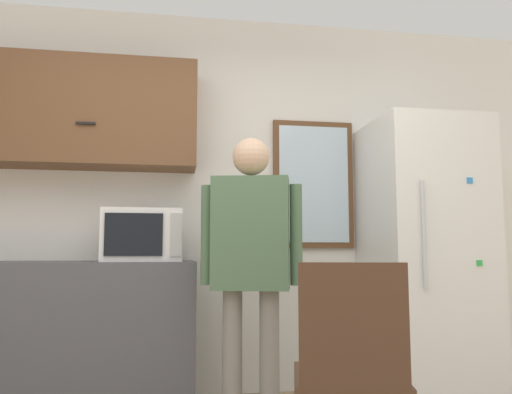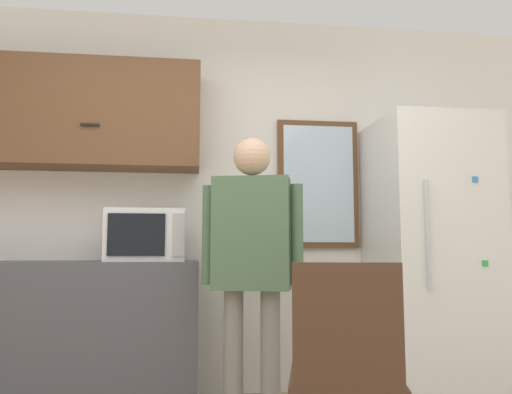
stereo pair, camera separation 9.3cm
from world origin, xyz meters
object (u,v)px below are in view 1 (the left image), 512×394
(microwave, at_px, (143,235))
(person, at_px, (251,249))
(refrigerator, at_px, (425,258))
(chair, at_px, (350,366))

(microwave, distance_m, person, 0.75)
(refrigerator, distance_m, chair, 1.58)
(microwave, bearing_deg, chair, -53.08)
(refrigerator, relative_size, chair, 1.99)
(microwave, distance_m, chair, 1.61)
(refrigerator, height_order, chair, refrigerator)
(person, relative_size, chair, 1.74)
(microwave, height_order, refrigerator, refrigerator)
(microwave, xyz_separation_m, chair, (0.91, -1.21, -0.56))
(microwave, relative_size, chair, 0.51)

